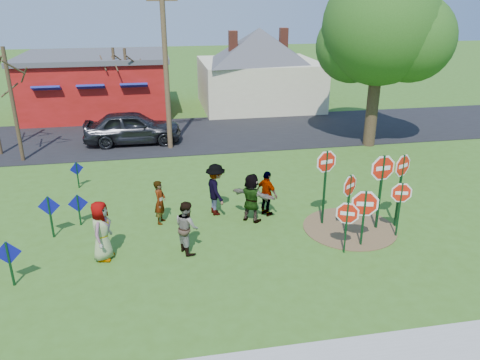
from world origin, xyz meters
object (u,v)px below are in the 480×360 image
object	(u,v)px
stop_sign_a	(347,217)
leafy_tree	(383,33)
suv	(133,127)
person_b	(160,202)
person_a	(101,231)
stop_sign_b	(326,169)
stop_sign_d	(402,172)
stop_sign_c	(382,176)
utility_pole	(166,64)

from	to	relation	value
stop_sign_a	leafy_tree	distance (m)	12.67
suv	leafy_tree	world-z (taller)	leafy_tree
person_b	suv	distance (m)	9.83
person_a	suv	world-z (taller)	person_a
leafy_tree	stop_sign_b	bearing A→B (deg)	-124.61
stop_sign_d	person_b	world-z (taller)	stop_sign_d
stop_sign_c	stop_sign_a	bearing A→B (deg)	-147.14
stop_sign_b	leafy_tree	world-z (taller)	leafy_tree
stop_sign_b	utility_pole	size ratio (longest dim) A/B	0.34
person_b	leafy_tree	xyz separation A→B (m)	(11.34, 7.20, 4.97)
stop_sign_b	stop_sign_c	size ratio (longest dim) A/B	1.01
stop_sign_b	person_b	world-z (taller)	stop_sign_b
stop_sign_d	person_a	bearing A→B (deg)	156.09
stop_sign_c	leafy_tree	bearing A→B (deg)	60.68
stop_sign_b	suv	bearing A→B (deg)	108.33
stop_sign_c	stop_sign_b	bearing A→B (deg)	153.90
person_a	utility_pole	size ratio (longest dim) A/B	0.23
stop_sign_c	suv	distance (m)	14.38
person_a	leafy_tree	bearing A→B (deg)	-39.96
stop_sign_a	suv	bearing A→B (deg)	142.16
stop_sign_b	stop_sign_d	xyz separation A→B (m)	(2.46, -0.60, -0.07)
stop_sign_d	leafy_tree	distance (m)	10.24
stop_sign_b	stop_sign_c	distance (m)	1.85
stop_sign_c	stop_sign_d	size ratio (longest dim) A/B	1.02
stop_sign_d	suv	world-z (taller)	stop_sign_d
stop_sign_a	person_a	xyz separation A→B (m)	(-7.38, 1.01, -0.29)
suv	leafy_tree	xyz separation A→B (m)	(12.53, -2.55, 4.85)
utility_pole	person_b	bearing A→B (deg)	-94.78
stop_sign_d	suv	size ratio (longest dim) A/B	0.54
stop_sign_b	suv	world-z (taller)	stop_sign_b
suv	leafy_tree	distance (m)	13.68
stop_sign_b	suv	size ratio (longest dim) A/B	0.56
utility_pole	leafy_tree	world-z (taller)	leafy_tree
person_a	leafy_tree	distance (m)	16.81
stop_sign_c	utility_pole	xyz separation A→B (m)	(-6.59, 10.36, 2.40)
utility_pole	stop_sign_b	bearing A→B (deg)	-63.36
stop_sign_a	stop_sign_d	world-z (taller)	stop_sign_d
stop_sign_b	utility_pole	world-z (taller)	utility_pole
person_b	utility_pole	bearing A→B (deg)	14.27
leafy_tree	stop_sign_a	bearing A→B (deg)	-119.07
person_b	utility_pole	xyz separation A→B (m)	(0.72, 8.57, 3.57)
person_b	stop_sign_a	bearing A→B (deg)	-100.28
stop_sign_d	person_b	distance (m)	8.32
person_a	suv	size ratio (longest dim) A/B	0.37
utility_pole	leafy_tree	bearing A→B (deg)	-7.34
stop_sign_c	person_a	distance (m)	9.16
person_b	leafy_tree	bearing A→B (deg)	-38.54
person_b	suv	world-z (taller)	suv
suv	stop_sign_a	bearing A→B (deg)	-151.57
stop_sign_c	person_a	bearing A→B (deg)	176.93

